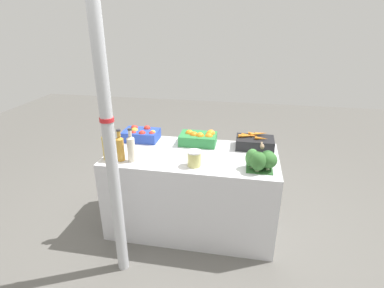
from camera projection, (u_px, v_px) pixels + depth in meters
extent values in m
plane|color=#605E59|center=(192.00, 224.00, 3.15)|extent=(10.00, 10.00, 0.00)
cube|color=silver|center=(192.00, 191.00, 2.99)|extent=(1.61, 0.79, 0.82)
cylinder|color=#B7BABF|center=(108.00, 126.00, 2.11)|extent=(0.09, 0.09, 2.60)
cylinder|color=red|center=(107.00, 119.00, 2.09)|extent=(0.10, 0.10, 0.03)
cube|color=#2847B7|center=(141.00, 135.00, 3.14)|extent=(0.36, 0.24, 0.10)
sphere|color=red|center=(142.00, 134.00, 3.05)|extent=(0.08, 0.08, 0.08)
sphere|color=gold|center=(135.00, 131.00, 3.13)|extent=(0.08, 0.08, 0.08)
sphere|color=red|center=(134.00, 128.00, 3.20)|extent=(0.07, 0.07, 0.07)
sphere|color=red|center=(147.00, 129.00, 3.17)|extent=(0.07, 0.07, 0.07)
sphere|color=red|center=(136.00, 128.00, 3.21)|extent=(0.06, 0.06, 0.06)
sphere|color=red|center=(134.00, 134.00, 3.07)|extent=(0.06, 0.06, 0.06)
sphere|color=red|center=(152.00, 134.00, 3.06)|extent=(0.07, 0.07, 0.07)
sphere|color=gold|center=(153.00, 133.00, 3.07)|extent=(0.06, 0.06, 0.06)
cube|color=#2D8442|center=(198.00, 139.00, 3.04)|extent=(0.36, 0.24, 0.10)
sphere|color=orange|center=(190.00, 134.00, 3.06)|extent=(0.08, 0.08, 0.08)
sphere|color=orange|center=(209.00, 137.00, 2.98)|extent=(0.08, 0.08, 0.08)
sphere|color=orange|center=(210.00, 134.00, 3.02)|extent=(0.08, 0.08, 0.08)
sphere|color=orange|center=(211.00, 134.00, 3.04)|extent=(0.08, 0.08, 0.08)
sphere|color=orange|center=(189.00, 134.00, 3.05)|extent=(0.08, 0.08, 0.08)
sphere|color=orange|center=(194.00, 136.00, 3.01)|extent=(0.09, 0.09, 0.09)
sphere|color=orange|center=(200.00, 136.00, 2.98)|extent=(0.08, 0.08, 0.08)
cube|color=black|center=(255.00, 143.00, 2.94)|extent=(0.36, 0.24, 0.10)
cone|color=orange|center=(246.00, 136.00, 2.94)|extent=(0.16, 0.08, 0.03)
cone|color=orange|center=(262.00, 138.00, 2.88)|extent=(0.13, 0.03, 0.03)
cone|color=orange|center=(257.00, 134.00, 2.96)|extent=(0.14, 0.07, 0.03)
cone|color=orange|center=(261.00, 133.00, 2.99)|extent=(0.13, 0.07, 0.03)
cone|color=orange|center=(250.00, 135.00, 2.94)|extent=(0.16, 0.06, 0.03)
cone|color=orange|center=(254.00, 134.00, 3.00)|extent=(0.12, 0.04, 0.03)
cone|color=orange|center=(249.00, 136.00, 2.94)|extent=(0.16, 0.07, 0.03)
cube|color=#2D602D|center=(259.00, 169.00, 2.54)|extent=(0.22, 0.18, 0.01)
ellipsoid|color=#2D602D|center=(268.00, 159.00, 2.52)|extent=(0.14, 0.14, 0.16)
cylinder|color=#B2C693|center=(267.00, 166.00, 2.55)|extent=(0.03, 0.03, 0.02)
ellipsoid|color=#387033|center=(258.00, 161.00, 2.46)|extent=(0.14, 0.14, 0.17)
cylinder|color=#B2C693|center=(257.00, 170.00, 2.50)|extent=(0.03, 0.03, 0.02)
ellipsoid|color=#427F3D|center=(252.00, 158.00, 2.52)|extent=(0.12, 0.12, 0.16)
cylinder|color=#B2C693|center=(252.00, 166.00, 2.55)|extent=(0.03, 0.03, 0.02)
ellipsoid|color=#387033|center=(269.00, 160.00, 2.49)|extent=(0.14, 0.14, 0.14)
cylinder|color=#B2C693|center=(268.00, 168.00, 2.52)|extent=(0.03, 0.03, 0.02)
cylinder|color=gold|center=(107.00, 148.00, 2.69)|extent=(0.08, 0.08, 0.22)
cone|color=gold|center=(105.00, 136.00, 2.64)|extent=(0.08, 0.08, 0.02)
cylinder|color=gold|center=(105.00, 133.00, 2.63)|extent=(0.03, 0.03, 0.04)
cylinder|color=silver|center=(105.00, 131.00, 2.62)|extent=(0.04, 0.04, 0.01)
cylinder|color=gold|center=(120.00, 150.00, 2.67)|extent=(0.07, 0.07, 0.21)
cone|color=gold|center=(119.00, 138.00, 2.63)|extent=(0.07, 0.07, 0.03)
cylinder|color=gold|center=(119.00, 134.00, 2.61)|extent=(0.03, 0.03, 0.05)
cylinder|color=#2D2D33|center=(118.00, 130.00, 2.60)|extent=(0.04, 0.04, 0.01)
cylinder|color=beige|center=(131.00, 150.00, 2.65)|extent=(0.07, 0.07, 0.22)
cone|color=beige|center=(130.00, 137.00, 2.60)|extent=(0.07, 0.07, 0.03)
cylinder|color=beige|center=(130.00, 133.00, 2.59)|extent=(0.03, 0.03, 0.05)
cylinder|color=#2D2D33|center=(130.00, 129.00, 2.57)|extent=(0.04, 0.04, 0.01)
cylinder|color=#D1CC75|center=(194.00, 159.00, 2.58)|extent=(0.12, 0.12, 0.13)
cylinder|color=white|center=(194.00, 152.00, 2.56)|extent=(0.12, 0.12, 0.01)
cube|color=#4C3D2D|center=(262.00, 149.00, 2.48)|extent=(0.02, 0.02, 0.01)
ellipsoid|color=#7A664C|center=(262.00, 146.00, 2.47)|extent=(0.04, 0.07, 0.04)
sphere|color=#897556|center=(263.00, 147.00, 2.43)|extent=(0.03, 0.03, 0.03)
cone|color=#4C3D28|center=(263.00, 148.00, 2.42)|extent=(0.01, 0.01, 0.01)
cube|color=#7A664C|center=(262.00, 143.00, 2.52)|extent=(0.02, 0.04, 0.01)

